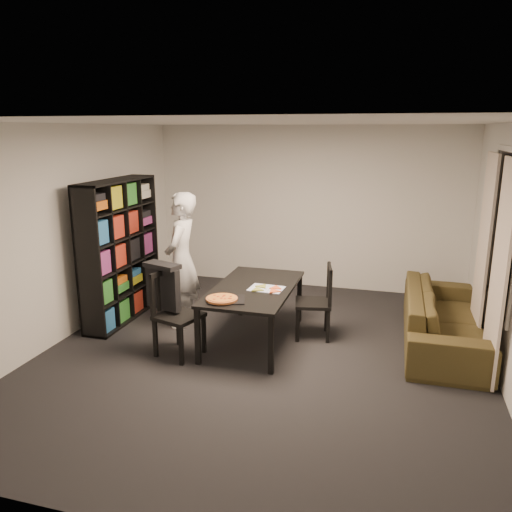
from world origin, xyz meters
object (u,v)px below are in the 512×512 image
(bookshelf, at_px, (120,251))
(chair_right, at_px, (320,297))
(person, at_px, (182,260))
(baking_tray, at_px, (227,299))
(pepperoni_pizza, at_px, (222,299))
(sofa, at_px, (444,318))
(dining_table, at_px, (254,292))
(chair_left, at_px, (173,307))

(bookshelf, height_order, chair_right, bookshelf)
(person, distance_m, baking_tray, 1.21)
(person, bearing_deg, pepperoni_pizza, 39.13)
(bookshelf, height_order, pepperoni_pizza, bookshelf)
(chair_right, xyz_separation_m, pepperoni_pizza, (-0.96, -0.92, 0.19))
(chair_right, xyz_separation_m, sofa, (1.47, 0.20, -0.20))
(bookshelf, height_order, dining_table, bookshelf)
(chair_left, distance_m, chair_right, 1.81)
(pepperoni_pizza, bearing_deg, chair_right, 43.95)
(chair_right, distance_m, pepperoni_pizza, 1.34)
(chair_right, bearing_deg, chair_left, -70.49)
(baking_tray, height_order, sofa, baking_tray)
(person, bearing_deg, baking_tray, 42.03)
(baking_tray, bearing_deg, dining_table, 73.65)
(person, bearing_deg, chair_left, 10.25)
(bookshelf, height_order, chair_left, bookshelf)
(sofa, bearing_deg, chair_right, 97.57)
(bookshelf, height_order, baking_tray, bookshelf)
(person, distance_m, pepperoni_pizza, 1.20)
(chair_right, height_order, pepperoni_pizza, chair_right)
(pepperoni_pizza, bearing_deg, chair_left, 179.89)
(person, bearing_deg, chair_right, 86.49)
(dining_table, height_order, person, person)
(dining_table, xyz_separation_m, chair_left, (-0.80, -0.58, -0.07))
(pepperoni_pizza, bearing_deg, bookshelf, 154.25)
(chair_right, bearing_deg, person, -98.43)
(person, xyz_separation_m, sofa, (3.27, 0.28, -0.55))
(chair_left, height_order, baking_tray, chair_left)
(baking_tray, height_order, pepperoni_pizza, pepperoni_pizza)
(sofa, bearing_deg, pepperoni_pizza, 114.74)
(bookshelf, relative_size, dining_table, 1.14)
(dining_table, distance_m, sofa, 2.31)
(chair_right, distance_m, person, 1.84)
(bookshelf, distance_m, baking_tray, 1.97)
(chair_right, distance_m, baking_tray, 1.28)
(dining_table, bearing_deg, sofa, 13.46)
(dining_table, distance_m, chair_right, 0.84)
(dining_table, relative_size, person, 0.94)
(chair_left, xyz_separation_m, person, (-0.25, 0.84, 0.32))
(baking_tray, bearing_deg, chair_right, 43.76)
(chair_right, relative_size, pepperoni_pizza, 2.64)
(dining_table, bearing_deg, bookshelf, 172.51)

